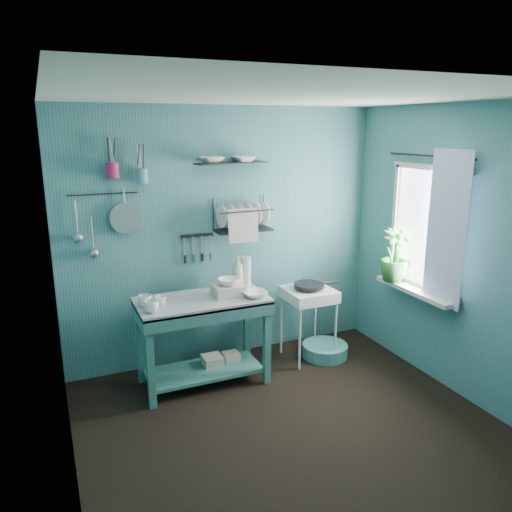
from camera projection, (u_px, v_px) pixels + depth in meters
name	position (u px, v px, depth m)	size (l,w,h in m)	color
floor	(293.00, 430.00, 3.91)	(3.20, 3.20, 0.00)	black
ceiling	(301.00, 96.00, 3.28)	(3.20, 3.20, 0.00)	silver
wall_back	(225.00, 236.00, 4.92)	(3.20, 3.20, 0.00)	#376D71
wall_front	(452.00, 366.00, 2.26)	(3.20, 3.20, 0.00)	#376D71
wall_left	(60.00, 309.00, 2.97)	(3.00, 3.00, 0.00)	#376D71
wall_right	(464.00, 255.00, 4.21)	(3.00, 3.00, 0.00)	#376D71
work_counter	(203.00, 341.00, 4.53)	(1.16, 0.58, 0.82)	#346D68
mug_left	(152.00, 307.00, 4.09)	(0.12, 0.12, 0.10)	white
mug_mid	(161.00, 301.00, 4.22)	(0.10, 0.10, 0.09)	white
mug_right	(145.00, 301.00, 4.22)	(0.12, 0.12, 0.10)	white
wash_tub	(229.00, 290.00, 4.50)	(0.28, 0.22, 0.10)	#B9B5A9
tub_bowl	(229.00, 282.00, 4.48)	(0.20, 0.20, 0.06)	white
soap_bottle	(237.00, 271.00, 4.73)	(0.12, 0.12, 0.30)	#B9B5A9
water_bottle	(246.00, 271.00, 4.79)	(0.09, 0.09, 0.28)	silver
counter_bowl	(255.00, 294.00, 4.46)	(0.22, 0.22, 0.05)	white
hotplate_stand	(308.00, 324.00, 5.04)	(0.46, 0.46, 0.74)	silver
frying_pan	(309.00, 285.00, 4.94)	(0.30, 0.30, 0.04)	black
knife_strip	(197.00, 235.00, 4.77)	(0.32, 0.02, 0.03)	black
dish_rack	(243.00, 215.00, 4.80)	(0.55, 0.24, 0.32)	black
upper_shelf	(231.00, 163.00, 4.67)	(0.70, 0.18, 0.01)	black
shelf_bowl_left	(211.00, 158.00, 4.58)	(0.22, 0.22, 0.05)	white
shelf_bowl_right	(244.00, 155.00, 4.70)	(0.21, 0.21, 0.05)	white
utensil_cup_magenta	(113.00, 170.00, 4.27)	(0.11, 0.11, 0.13)	#A31E53
utensil_cup_teal	(142.00, 176.00, 4.38)	(0.11, 0.11, 0.13)	teal
colander	(125.00, 218.00, 4.44)	(0.28, 0.28, 0.03)	#9B9EA3
ladle_outer	(76.00, 218.00, 4.28)	(0.01, 0.01, 0.30)	#9B9EA3
ladle_inner	(92.00, 234.00, 4.37)	(0.01, 0.01, 0.30)	#9B9EA3
hook_rail	(103.00, 194.00, 4.34)	(0.01, 0.01, 0.60)	black
window_glass	(427.00, 228.00, 4.57)	(1.10, 1.10, 0.00)	white
windowsill	(414.00, 290.00, 4.68)	(0.16, 0.95, 0.04)	silver
curtain	(446.00, 229.00, 4.26)	(1.35, 1.35, 0.00)	white
curtain_rod	(429.00, 156.00, 4.38)	(0.02, 0.02, 1.05)	black
potted_plant	(395.00, 255.00, 4.86)	(0.29, 0.29, 0.52)	#2C6E2C
storage_tin_large	(212.00, 367.00, 4.69)	(0.18, 0.18, 0.22)	tan
storage_tin_small	(231.00, 363.00, 4.80)	(0.15, 0.15, 0.20)	tan
floor_basin	(325.00, 350.00, 5.14)	(0.46, 0.46, 0.13)	teal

